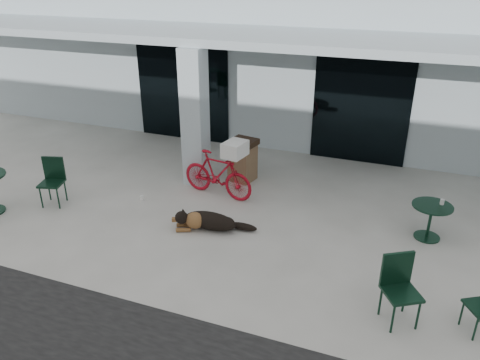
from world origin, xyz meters
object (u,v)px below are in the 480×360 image
at_px(cafe_table_far, 430,222).
at_px(trash_receptacle, 243,160).
at_px(cafe_chair_near, 51,183).
at_px(dog, 211,220).
at_px(bicycle, 217,174).
at_px(cafe_chair_far_a, 402,292).

height_order(cafe_table_far, trash_receptacle, trash_receptacle).
distance_m(cafe_chair_near, trash_receptacle, 4.24).
bearing_deg(trash_receptacle, cafe_chair_near, -141.70).
bearing_deg(trash_receptacle, dog, -84.32).
bearing_deg(cafe_table_far, trash_receptacle, 163.84).
bearing_deg(cafe_table_far, bicycle, 177.11).
bearing_deg(dog, trash_receptacle, 71.47).
xyz_separation_m(bicycle, dog, (0.45, -1.40, -0.31)).
bearing_deg(cafe_chair_far_a, cafe_table_far, 50.48).
distance_m(bicycle, cafe_table_far, 4.41).
bearing_deg(bicycle, cafe_table_far, -83.41).
xyz_separation_m(cafe_table_far, cafe_chair_far_a, (-0.37, -2.59, 0.18)).
distance_m(bicycle, cafe_chair_far_a, 4.91).
distance_m(dog, cafe_table_far, 4.12).
bearing_deg(dog, bicycle, 83.77).
relative_size(dog, cafe_table_far, 1.66).
relative_size(cafe_table_far, cafe_chair_far_a, 0.71).
bearing_deg(cafe_table_far, cafe_chair_far_a, -98.03).
bearing_deg(cafe_chair_near, dog, -12.21).
bearing_deg(bicycle, cafe_chair_near, 127.25).
relative_size(dog, cafe_chair_near, 1.20).
relative_size(bicycle, dog, 1.41).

